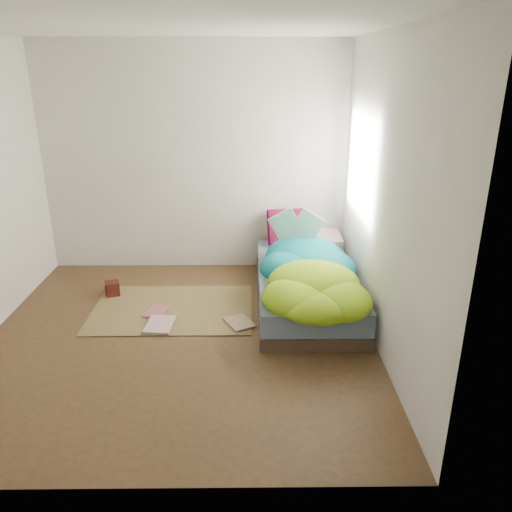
% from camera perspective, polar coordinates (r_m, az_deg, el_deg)
% --- Properties ---
extents(ground, '(3.50, 3.50, 0.00)m').
position_cam_1_polar(ground, '(4.67, -8.64, -9.10)').
color(ground, '#3E2E17').
rests_on(ground, ground).
extents(room_walls, '(3.54, 3.54, 2.62)m').
position_cam_1_polar(room_walls, '(4.11, -9.69, 10.97)').
color(room_walls, silver).
rests_on(room_walls, ground).
extents(bed, '(1.00, 2.00, 0.34)m').
position_cam_1_polar(bed, '(5.21, 5.74, -3.51)').
color(bed, '#3B3020').
rests_on(bed, ground).
extents(duvet, '(0.96, 1.84, 0.34)m').
position_cam_1_polar(duvet, '(4.88, 6.15, -0.92)').
color(duvet, '#08737D').
rests_on(duvet, bed).
extents(rug, '(1.60, 1.10, 0.01)m').
position_cam_1_polar(rug, '(5.16, -9.50, -5.96)').
color(rug, brown).
rests_on(rug, ground).
extents(pillow_floral, '(0.61, 0.42, 0.13)m').
position_cam_1_polar(pillow_floral, '(5.88, 6.83, 1.81)').
color(pillow_floral, white).
rests_on(pillow_floral, bed).
extents(pillow_magenta, '(0.43, 0.19, 0.42)m').
position_cam_1_polar(pillow_magenta, '(5.86, 3.43, 3.35)').
color(pillow_magenta, '#49041D').
rests_on(pillow_magenta, bed).
extents(open_book, '(0.49, 0.16, 0.29)m').
position_cam_1_polar(open_book, '(5.29, 4.72, 4.47)').
color(open_book, '#3A8B2D').
rests_on(open_book, duvet).
extents(wooden_box, '(0.19, 0.19, 0.15)m').
position_cam_1_polar(wooden_box, '(5.57, -16.11, -3.57)').
color(wooden_box, '#3E100E').
rests_on(wooden_box, rug).
extents(floor_book_a, '(0.28, 0.36, 0.03)m').
position_cam_1_polar(floor_book_a, '(4.88, -12.38, -7.62)').
color(floor_book_a, white).
rests_on(floor_book_a, rug).
extents(floor_book_b, '(0.27, 0.32, 0.03)m').
position_cam_1_polar(floor_book_b, '(5.14, -12.35, -6.09)').
color(floor_book_b, '#B4677A').
rests_on(floor_book_b, rug).
extents(floor_book_c, '(0.33, 0.36, 0.02)m').
position_cam_1_polar(floor_book_c, '(4.76, -3.09, -7.91)').
color(floor_book_c, tan).
rests_on(floor_book_c, rug).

